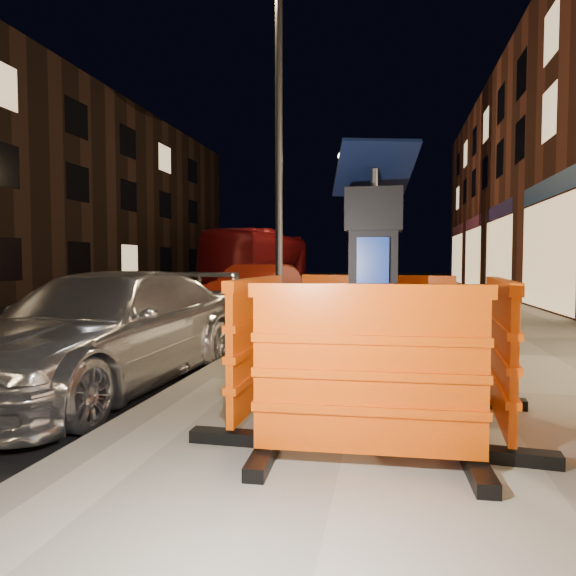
% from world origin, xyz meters
% --- Properties ---
extents(ground_plane, '(120.00, 120.00, 0.00)m').
position_xyz_m(ground_plane, '(0.00, 0.00, 0.00)').
color(ground_plane, black).
rests_on(ground_plane, ground).
extents(sidewalk, '(6.00, 60.00, 0.15)m').
position_xyz_m(sidewalk, '(3.00, 0.00, 0.07)').
color(sidewalk, gray).
rests_on(sidewalk, ground).
extents(kerb, '(0.30, 60.00, 0.15)m').
position_xyz_m(kerb, '(0.00, 0.00, 0.07)').
color(kerb, slate).
rests_on(kerb, ground).
extents(parking_kiosk, '(0.68, 0.68, 2.06)m').
position_xyz_m(parking_kiosk, '(1.93, -1.23, 1.18)').
color(parking_kiosk, black).
rests_on(parking_kiosk, sidewalk).
extents(barrier_front, '(1.50, 0.67, 1.15)m').
position_xyz_m(barrier_front, '(1.93, -2.18, 0.73)').
color(barrier_front, '#F34F06').
rests_on(barrier_front, sidewalk).
extents(barrier_back, '(1.53, 0.75, 1.15)m').
position_xyz_m(barrier_back, '(1.93, -0.28, 0.73)').
color(barrier_back, '#F34F06').
rests_on(barrier_back, sidewalk).
extents(barrier_kerbside, '(0.63, 1.48, 1.15)m').
position_xyz_m(barrier_kerbside, '(0.98, -1.23, 0.73)').
color(barrier_kerbside, '#F34F06').
rests_on(barrier_kerbside, sidewalk).
extents(barrier_bldgside, '(0.73, 1.52, 1.15)m').
position_xyz_m(barrier_bldgside, '(2.88, -1.23, 0.73)').
color(barrier_bldgside, '#F34F06').
rests_on(barrier_bldgside, sidewalk).
extents(car_silver, '(2.15, 4.65, 1.32)m').
position_xyz_m(car_silver, '(-1.12, -0.01, 0.00)').
color(car_silver, silver).
rests_on(car_silver, ground).
extents(car_red, '(2.01, 4.27, 1.35)m').
position_xyz_m(car_red, '(-1.40, 7.77, 0.00)').
color(car_red, maroon).
rests_on(car_red, ground).
extents(bus_doubledecker, '(3.09, 10.89, 3.00)m').
position_xyz_m(bus_doubledecker, '(-4.56, 20.81, 0.00)').
color(bus_doubledecker, maroon).
rests_on(bus_doubledecker, ground).
extents(street_lamp_mid, '(0.12, 0.12, 6.00)m').
position_xyz_m(street_lamp_mid, '(0.25, 3.00, 3.15)').
color(street_lamp_mid, '#3F3F44').
rests_on(street_lamp_mid, sidewalk).
extents(street_lamp_far, '(0.12, 0.12, 6.00)m').
position_xyz_m(street_lamp_far, '(0.25, 18.00, 3.15)').
color(street_lamp_far, '#3F3F44').
rests_on(street_lamp_far, sidewalk).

